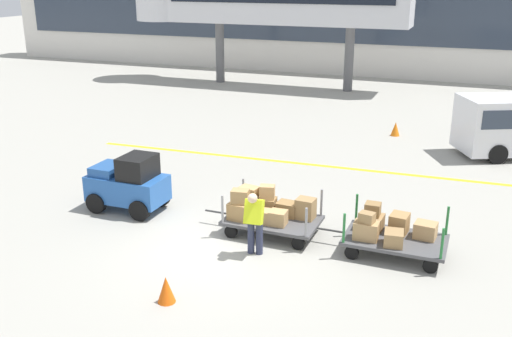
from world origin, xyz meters
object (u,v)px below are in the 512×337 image
Objects in this scene: baggage_tug at (128,184)px; baggage_handler at (254,220)px; baggage_cart_lead at (268,211)px; safety_cone_far at (166,289)px; safety_cone_near at (395,129)px; baggage_cart_middle at (390,232)px.

baggage_tug is 1.35× the size of baggage_handler.
safety_cone_far is at bearing -101.25° from baggage_cart_lead.
baggage_handler reaches higher than safety_cone_near.
baggage_cart_lead reaches higher than safety_cone_near.
baggage_handler is 2.84× the size of safety_cone_near.
baggage_tug is 4.35m from baggage_handler.
baggage_cart_middle is 5.47× the size of safety_cone_near.
baggage_tug is at bearing 179.65° from baggage_cart_middle.
baggage_cart_middle is 10.48m from safety_cone_near.
safety_cone_far is (-0.89, -2.51, -0.59)m from baggage_handler.
baggage_tug is 0.70× the size of baggage_cart_lead.
safety_cone_far is at bearing -49.23° from baggage_tug.
safety_cone_near is (1.65, 10.36, -0.29)m from baggage_cart_lead.
baggage_handler is at bearing -156.78° from baggage_cart_middle.
baggage_cart_lead reaches higher than safety_cone_far.
baggage_cart_middle is 1.93× the size of baggage_handler.
baggage_cart_middle reaches higher than safety_cone_near.
baggage_handler reaches higher than safety_cone_far.
baggage_handler reaches higher than baggage_cart_middle.
baggage_tug is 4.03m from baggage_cart_lead.
baggage_handler reaches higher than baggage_cart_lead.
baggage_cart_lead is at bearing -99.03° from safety_cone_near.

